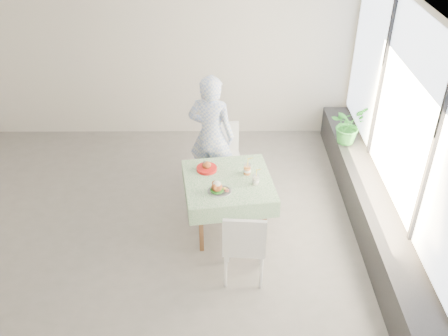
{
  "coord_description": "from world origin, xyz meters",
  "views": [
    {
      "loc": [
        0.92,
        -4.98,
        4.17
      ],
      "look_at": [
        0.95,
        0.02,
        0.88
      ],
      "focal_mm": 40.0,
      "sensor_mm": 36.0,
      "label": 1
    }
  ],
  "objects_px": {
    "chair_near": "(244,256)",
    "cafe_table": "(228,198)",
    "diner": "(211,136)",
    "juice_cup_orange": "(247,170)",
    "potted_plant": "(348,125)",
    "chair_far": "(224,170)",
    "main_dish": "(218,188)"
  },
  "relations": [
    {
      "from": "juice_cup_orange",
      "to": "chair_far",
      "type": "bearing_deg",
      "value": 109.81
    },
    {
      "from": "cafe_table",
      "to": "diner",
      "type": "height_order",
      "value": "diner"
    },
    {
      "from": "chair_far",
      "to": "potted_plant",
      "type": "height_order",
      "value": "potted_plant"
    },
    {
      "from": "cafe_table",
      "to": "chair_near",
      "type": "relative_size",
      "value": 1.22
    },
    {
      "from": "main_dish",
      "to": "chair_far",
      "type": "bearing_deg",
      "value": 86.01
    },
    {
      "from": "cafe_table",
      "to": "juice_cup_orange",
      "type": "xyz_separation_m",
      "value": [
        0.23,
        0.12,
        0.35
      ]
    },
    {
      "from": "juice_cup_orange",
      "to": "main_dish",
      "type": "bearing_deg",
      "value": -133.81
    },
    {
      "from": "chair_near",
      "to": "potted_plant",
      "type": "relative_size",
      "value": 1.75
    },
    {
      "from": "diner",
      "to": "juice_cup_orange",
      "type": "height_order",
      "value": "diner"
    },
    {
      "from": "chair_near",
      "to": "cafe_table",
      "type": "bearing_deg",
      "value": 101.04
    },
    {
      "from": "chair_far",
      "to": "main_dish",
      "type": "xyz_separation_m",
      "value": [
        -0.08,
        -1.13,
        0.5
      ]
    },
    {
      "from": "juice_cup_orange",
      "to": "potted_plant",
      "type": "height_order",
      "value": "potted_plant"
    },
    {
      "from": "potted_plant",
      "to": "cafe_table",
      "type": "bearing_deg",
      "value": -142.69
    },
    {
      "from": "cafe_table",
      "to": "diner",
      "type": "xyz_separation_m",
      "value": [
        -0.22,
        0.86,
        0.4
      ]
    },
    {
      "from": "cafe_table",
      "to": "chair_far",
      "type": "height_order",
      "value": "chair_far"
    },
    {
      "from": "cafe_table",
      "to": "juice_cup_orange",
      "type": "height_order",
      "value": "juice_cup_orange"
    },
    {
      "from": "chair_near",
      "to": "potted_plant",
      "type": "bearing_deg",
      "value": 54.34
    },
    {
      "from": "chair_far",
      "to": "juice_cup_orange",
      "type": "distance_m",
      "value": 0.96
    },
    {
      "from": "juice_cup_orange",
      "to": "potted_plant",
      "type": "distance_m",
      "value": 1.91
    },
    {
      "from": "chair_near",
      "to": "juice_cup_orange",
      "type": "xyz_separation_m",
      "value": [
        0.07,
        0.98,
        0.51
      ]
    },
    {
      "from": "diner",
      "to": "main_dish",
      "type": "bearing_deg",
      "value": 111.66
    },
    {
      "from": "chair_far",
      "to": "chair_near",
      "type": "distance_m",
      "value": 1.75
    },
    {
      "from": "main_dish",
      "to": "juice_cup_orange",
      "type": "height_order",
      "value": "juice_cup_orange"
    },
    {
      "from": "diner",
      "to": "cafe_table",
      "type": "bearing_deg",
      "value": 120.81
    },
    {
      "from": "chair_near",
      "to": "main_dish",
      "type": "relative_size",
      "value": 3.4
    },
    {
      "from": "main_dish",
      "to": "cafe_table",
      "type": "bearing_deg",
      "value": 64.51
    },
    {
      "from": "diner",
      "to": "potted_plant",
      "type": "bearing_deg",
      "value": -150.04
    },
    {
      "from": "juice_cup_orange",
      "to": "potted_plant",
      "type": "bearing_deg",
      "value": 38.75
    },
    {
      "from": "chair_far",
      "to": "potted_plant",
      "type": "bearing_deg",
      "value": 13.88
    },
    {
      "from": "juice_cup_orange",
      "to": "cafe_table",
      "type": "bearing_deg",
      "value": -153.23
    },
    {
      "from": "chair_near",
      "to": "juice_cup_orange",
      "type": "bearing_deg",
      "value": 86.09
    },
    {
      "from": "main_dish",
      "to": "juice_cup_orange",
      "type": "xyz_separation_m",
      "value": [
        0.35,
        0.37,
        0.02
      ]
    }
  ]
}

